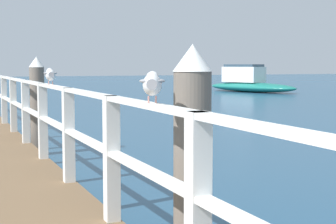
{
  "coord_description": "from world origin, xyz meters",
  "views": [
    {
      "loc": [
        -0.22,
        -0.2,
        1.75
      ],
      "look_at": [
        3.35,
        8.16,
        0.94
      ],
      "focal_mm": 57.12,
      "sensor_mm": 36.0,
      "label": 1
    }
  ],
  "objects_px": {
    "seagull_background": "(50,74)",
    "dock_piling_near": "(192,171)",
    "dock_piling_far": "(37,106)",
    "boat_2": "(249,83)",
    "seagull_foreground": "(152,83)"
  },
  "relations": [
    {
      "from": "dock_piling_near",
      "to": "seagull_foreground",
      "type": "distance_m",
      "value": 0.78
    },
    {
      "from": "seagull_background",
      "to": "dock_piling_near",
      "type": "bearing_deg",
      "value": -75.75
    },
    {
      "from": "seagull_foreground",
      "to": "boat_2",
      "type": "bearing_deg",
      "value": 79.26
    },
    {
      "from": "dock_piling_far",
      "to": "boat_2",
      "type": "distance_m",
      "value": 25.13
    },
    {
      "from": "dock_piling_far",
      "to": "seagull_foreground",
      "type": "relative_size",
      "value": 4.14
    },
    {
      "from": "boat_2",
      "to": "seagull_foreground",
      "type": "bearing_deg",
      "value": -140.84
    },
    {
      "from": "dock_piling_near",
      "to": "seagull_background",
      "type": "height_order",
      "value": "dock_piling_near"
    },
    {
      "from": "dock_piling_far",
      "to": "seagull_background",
      "type": "bearing_deg",
      "value": -96.36
    },
    {
      "from": "dock_piling_near",
      "to": "dock_piling_far",
      "type": "bearing_deg",
      "value": 90.0
    },
    {
      "from": "dock_piling_near",
      "to": "seagull_background",
      "type": "relative_size",
      "value": 3.98
    },
    {
      "from": "seagull_foreground",
      "to": "seagull_background",
      "type": "distance_m",
      "value": 3.63
    },
    {
      "from": "dock_piling_far",
      "to": "seagull_foreground",
      "type": "height_order",
      "value": "dock_piling_far"
    },
    {
      "from": "boat_2",
      "to": "dock_piling_far",
      "type": "bearing_deg",
      "value": -148.85
    },
    {
      "from": "seagull_background",
      "to": "seagull_foreground",
      "type": "bearing_deg",
      "value": -81.94
    },
    {
      "from": "dock_piling_far",
      "to": "boat_2",
      "type": "bearing_deg",
      "value": 49.07
    }
  ]
}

